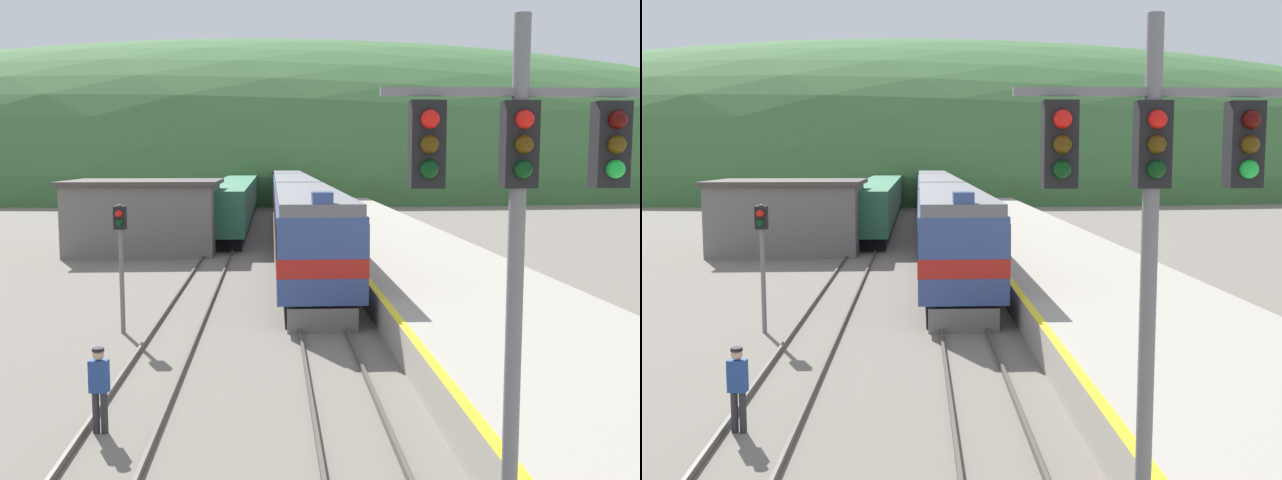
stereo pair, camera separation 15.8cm
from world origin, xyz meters
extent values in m
cube|color=#4C443D|center=(-0.72, 70.00, 0.08)|extent=(0.08, 180.00, 0.16)
cube|color=#4C443D|center=(0.72, 70.00, 0.08)|extent=(0.08, 180.00, 0.16)
cube|color=#4C443D|center=(-5.27, 70.00, 0.08)|extent=(0.08, 180.00, 0.16)
cube|color=#4C443D|center=(-3.83, 70.00, 0.08)|extent=(0.08, 180.00, 0.16)
cube|color=#9E9689|center=(5.20, 50.00, 0.51)|extent=(6.88, 140.00, 1.03)
cube|color=yellow|center=(1.88, 50.00, 1.03)|extent=(0.24, 140.00, 0.01)
ellipsoid|color=#3D6B38|center=(0.00, 124.38, 0.00)|extent=(211.06, 94.98, 47.98)
cube|color=slate|center=(-8.78, 39.99, 1.93)|extent=(8.03, 6.55, 3.87)
cube|color=#47423D|center=(-8.78, 39.99, 3.99)|extent=(8.53, 7.05, 0.24)
cube|color=black|center=(0.00, 29.12, 0.42)|extent=(2.32, 18.52, 0.85)
cube|color=#334784|center=(0.00, 29.12, 2.22)|extent=(2.83, 19.70, 2.74)
cube|color=red|center=(0.00, 29.12, 2.00)|extent=(2.86, 19.72, 0.60)
cube|color=black|center=(0.00, 29.12, 2.82)|extent=(2.86, 18.52, 0.82)
cube|color=slate|center=(0.00, 29.12, 3.79)|extent=(2.66, 19.70, 0.40)
cube|color=black|center=(0.00, 20.40, 2.82)|extent=(2.87, 2.20, 1.10)
cube|color=#334784|center=(0.00, 19.72, 4.17)|extent=(0.64, 0.80, 0.36)
cube|color=slate|center=(0.00, 19.47, 0.38)|extent=(2.21, 0.40, 0.77)
cube|color=black|center=(0.00, 51.22, 0.42)|extent=(2.32, 21.34, 0.85)
cube|color=#334784|center=(0.00, 51.22, 2.22)|extent=(2.83, 22.70, 2.74)
cube|color=red|center=(0.00, 51.22, 2.00)|extent=(2.86, 22.72, 0.60)
cube|color=black|center=(0.00, 51.22, 2.82)|extent=(2.86, 21.34, 0.82)
cube|color=slate|center=(0.00, 51.22, 3.79)|extent=(2.66, 22.70, 0.40)
cube|color=black|center=(0.00, 74.81, 0.42)|extent=(2.32, 21.34, 0.85)
cube|color=#334784|center=(0.00, 74.81, 2.22)|extent=(2.83, 22.70, 2.74)
cube|color=red|center=(0.00, 74.81, 2.00)|extent=(2.86, 22.72, 0.60)
cube|color=black|center=(0.00, 74.81, 2.82)|extent=(2.86, 21.34, 0.82)
cube|color=slate|center=(0.00, 74.81, 3.79)|extent=(2.66, 22.70, 0.40)
cube|color=black|center=(0.00, 98.41, 0.42)|extent=(2.32, 21.34, 0.85)
cube|color=#334784|center=(0.00, 98.41, 2.22)|extent=(2.83, 22.70, 2.74)
cube|color=red|center=(0.00, 98.41, 2.00)|extent=(2.86, 22.72, 0.60)
cube|color=black|center=(0.00, 98.41, 2.82)|extent=(2.86, 21.34, 0.82)
cube|color=slate|center=(0.00, 98.41, 3.79)|extent=(2.66, 22.70, 0.40)
cube|color=black|center=(-4.55, 62.12, 0.40)|extent=(2.46, 45.08, 0.80)
cube|color=#286B47|center=(-4.55, 62.12, 2.15)|extent=(2.90, 46.96, 2.70)
cylinder|color=slate|center=(1.36, 5.39, 3.54)|extent=(0.20, 0.20, 7.08)
cube|color=slate|center=(1.36, 5.39, 6.18)|extent=(3.30, 0.10, 0.10)
cube|color=black|center=(0.26, 5.39, 5.57)|extent=(0.40, 0.28, 1.02)
sphere|color=red|center=(0.26, 5.21, 5.86)|extent=(0.22, 0.22, 0.22)
sphere|color=#412C05|center=(0.26, 5.21, 5.57)|extent=(0.22, 0.22, 0.22)
sphere|color=black|center=(0.26, 5.21, 5.28)|extent=(0.22, 0.22, 0.22)
cube|color=black|center=(1.36, 5.39, 5.57)|extent=(0.40, 0.28, 1.02)
sphere|color=red|center=(1.36, 5.21, 5.86)|extent=(0.22, 0.22, 0.22)
sphere|color=#412C05|center=(1.36, 5.21, 5.57)|extent=(0.22, 0.22, 0.22)
sphere|color=black|center=(1.36, 5.21, 5.28)|extent=(0.22, 0.22, 0.22)
cube|color=black|center=(2.46, 5.39, 5.57)|extent=(0.40, 0.28, 1.02)
sphere|color=#3C0504|center=(2.46, 5.21, 5.86)|extent=(0.22, 0.22, 0.22)
sphere|color=#412C05|center=(2.46, 5.21, 5.57)|extent=(0.22, 0.22, 0.22)
sphere|color=green|center=(2.46, 5.21, 5.28)|extent=(0.22, 0.22, 0.22)
cylinder|color=slate|center=(-6.18, 19.75, 1.99)|extent=(0.14, 0.14, 3.99)
cube|color=black|center=(-6.18, 19.75, 3.58)|extent=(0.36, 0.28, 0.71)
sphere|color=red|center=(-6.18, 19.58, 3.72)|extent=(0.22, 0.22, 0.22)
sphere|color=black|center=(-6.18, 19.58, 3.44)|extent=(0.22, 0.22, 0.22)
cylinder|color=#2D2D33|center=(-5.04, 11.22, 0.42)|extent=(0.14, 0.14, 0.83)
cylinder|color=#2D2D33|center=(-4.87, 11.19, 0.42)|extent=(0.14, 0.14, 0.83)
cube|color=navy|center=(-4.96, 11.21, 1.15)|extent=(0.39, 0.28, 0.64)
sphere|color=tan|center=(-4.96, 11.21, 1.58)|extent=(0.22, 0.22, 0.22)
cylinder|color=black|center=(-4.96, 11.21, 1.68)|extent=(0.24, 0.24, 0.07)
camera|label=1|loc=(-1.54, -3.30, 5.43)|focal=42.00mm
camera|label=2|loc=(-1.38, -3.31, 5.43)|focal=42.00mm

